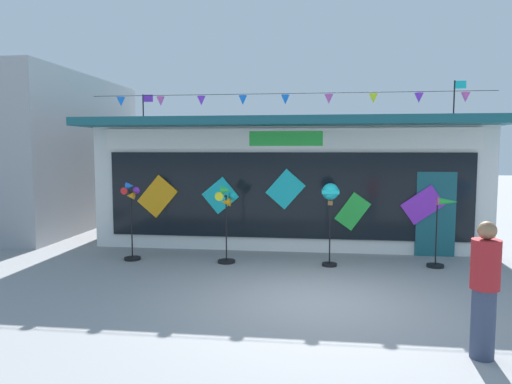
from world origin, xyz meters
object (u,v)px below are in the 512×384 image
object	(u,v)px
wind_spinner_center_right	(442,227)
wind_spinner_center_left	(330,200)
person_mid_plaza	(484,289)
kite_shop_building	(292,178)
wind_spinner_far_left	(131,213)
wind_spinner_left	(226,212)

from	to	relation	value
wind_spinner_center_right	wind_spinner_center_left	bearing A→B (deg)	-175.72
person_mid_plaza	wind_spinner_center_right	bearing A→B (deg)	2.86
kite_shop_building	wind_spinner_center_right	size ratio (longest dim) A/B	6.78
wind_spinner_center_left	person_mid_plaza	size ratio (longest dim) A/B	1.07
wind_spinner_far_left	wind_spinner_left	size ratio (longest dim) A/B	1.04
wind_spinner_center_right	wind_spinner_left	bearing A→B (deg)	-177.42
wind_spinner_left	wind_spinner_center_left	world-z (taller)	wind_spinner_center_left
wind_spinner_far_left	wind_spinner_center_right	size ratio (longest dim) A/B	1.18
kite_shop_building	person_mid_plaza	xyz separation A→B (m)	(2.74, -8.47, -0.81)
wind_spinner_center_left	wind_spinner_center_right	bearing A→B (deg)	4.28
kite_shop_building	wind_spinner_left	world-z (taller)	kite_shop_building
wind_spinner_left	kite_shop_building	bearing A→B (deg)	73.49
kite_shop_building	wind_spinner_far_left	world-z (taller)	kite_shop_building
kite_shop_building	wind_spinner_left	distance (m)	4.38
kite_shop_building	wind_spinner_left	xyz separation A→B (m)	(-1.23, -4.17, -0.52)
wind_spinner_center_right	wind_spinner_far_left	bearing A→B (deg)	-178.30
wind_spinner_center_right	person_mid_plaza	xyz separation A→B (m)	(-0.67, -4.51, -0.03)
kite_shop_building	wind_spinner_far_left	distance (m)	5.42
kite_shop_building	wind_spinner_far_left	xyz separation A→B (m)	(-3.43, -4.16, -0.58)
wind_spinner_left	wind_spinner_center_right	size ratio (longest dim) A/B	1.14
wind_spinner_left	person_mid_plaza	xyz separation A→B (m)	(3.98, -4.30, -0.28)
wind_spinner_far_left	wind_spinner_center_left	world-z (taller)	wind_spinner_center_left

